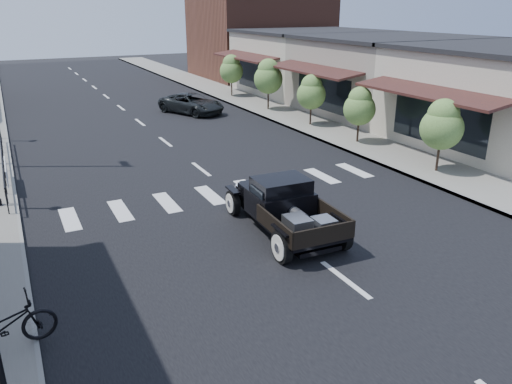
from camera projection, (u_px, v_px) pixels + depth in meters
name	position (u px, v px, depth m)	size (l,w,h in m)	color
ground	(285.00, 234.00, 14.90)	(120.00, 120.00, 0.00)	black
road	(149.00, 130.00, 27.44)	(14.00, 80.00, 0.02)	black
road_markings	(178.00, 152.00, 23.26)	(12.00, 60.00, 0.06)	silver
sidewalk_right	(283.00, 114.00, 31.00)	(3.00, 80.00, 0.15)	gray
storefront_mid	(390.00, 76.00, 31.31)	(10.00, 9.00, 4.50)	#9D9384
storefront_far	(312.00, 63.00, 38.84)	(10.00, 9.00, 4.50)	beige
far_building_right	(259.00, 39.00, 46.98)	(11.00, 10.00, 7.00)	brown
railing	(3.00, 159.00, 19.96)	(0.08, 10.00, 1.00)	black
banner	(7.00, 178.00, 18.39)	(0.04, 2.20, 0.60)	silver
small_tree_a	(440.00, 137.00, 19.68)	(1.68, 1.68, 2.79)	#5A823B
small_tree_b	(359.00, 116.00, 24.03)	(1.54, 1.54, 2.57)	#5A823B
small_tree_c	(311.00, 101.00, 27.59)	(1.60, 1.60, 2.66)	#5A823B
small_tree_d	(268.00, 85.00, 31.74)	(1.83, 1.83, 3.05)	#5A823B
small_tree_e	(231.00, 76.00, 36.58)	(1.71, 1.71, 2.85)	#5A823B
hotrod_pickup	(284.00, 206.00, 14.74)	(2.26, 4.83, 1.68)	black
second_car	(192.00, 104.00, 31.38)	(2.05, 4.45, 1.24)	black
motorcycle	(1.00, 327.00, 9.45)	(0.70, 2.00, 1.05)	black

